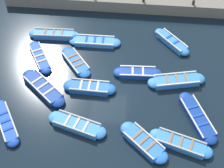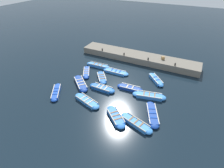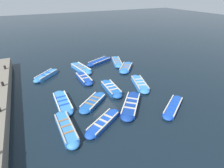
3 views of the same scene
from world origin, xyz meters
The scene contains 17 objects.
ground_plane centered at (0.00, 0.00, 0.00)m, with size 120.00×120.00×0.00m, color black.
boat_far_corner centered at (3.22, -1.54, 0.18)m, with size 1.85×3.73×0.43m.
boat_inner_gap centered at (-4.34, -4.52, 0.20)m, with size 0.93×3.73×0.46m.
boat_stern_in centered at (3.44, -5.68, 0.16)m, with size 3.37×2.52×0.38m.
boat_end_of_row centered at (-1.99, -5.02, 0.17)m, with size 3.30×2.37×0.39m.
boat_mid_row centered at (2.02, 5.46, 0.16)m, with size 3.87×2.29×0.39m.
boat_centre centered at (0.41, -1.19, 0.20)m, with size 1.00×3.41×0.46m.
boat_alongside centered at (-0.67, 4.33, 0.20)m, with size 1.69×3.88×0.46m.
boat_near_quay centered at (0.68, -4.13, 0.19)m, with size 3.28×3.58×0.45m.
boat_broadside centered at (-3.91, -1.42, 0.16)m, with size 1.01×3.78×0.38m.
boat_drifting centered at (-4.39, 4.13, 0.19)m, with size 2.95×2.73×0.44m.
boat_tucked centered at (-1.76, -2.45, 0.16)m, with size 3.07×2.67×0.37m.
boat_outer_left centered at (3.89, 4.39, 0.19)m, with size 1.83×3.66×0.43m.
boat_bow_out centered at (-1.12, 1.80, 0.19)m, with size 0.99×3.26×0.44m.
boat_outer_right centered at (4.00, 2.34, 0.19)m, with size 2.87×3.08×0.44m.
bollard_mid_south centered at (-7.96, 1.92, 1.13)m, with size 0.20×0.20×0.35m, color black.
bollard_south centered at (-7.96, 5.77, 1.13)m, with size 0.20×0.20×0.35m, color black.
Camera 3 is at (-5.39, -13.31, 7.94)m, focal length 28.00 mm.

